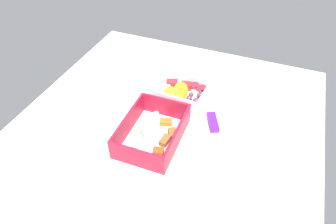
% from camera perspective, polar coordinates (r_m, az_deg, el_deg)
% --- Properties ---
extents(table_surface, '(0.80, 0.80, 0.02)m').
position_cam_1_polar(table_surface, '(0.83, 0.07, -2.24)').
color(table_surface, beige).
rests_on(table_surface, ground).
extents(pasta_container, '(0.19, 0.14, 0.06)m').
position_cam_1_polar(pasta_container, '(0.76, -3.05, -4.34)').
color(pasta_container, white).
rests_on(pasta_container, table_surface).
extents(fruit_bowl, '(0.15, 0.16, 0.06)m').
position_cam_1_polar(fruit_bowl, '(0.89, 2.67, 3.76)').
color(fruit_bowl, white).
rests_on(fruit_bowl, table_surface).
extents(candy_bar, '(0.07, 0.05, 0.01)m').
position_cam_1_polar(candy_bar, '(0.82, 8.50, -1.90)').
color(candy_bar, '#51197A').
rests_on(candy_bar, table_surface).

